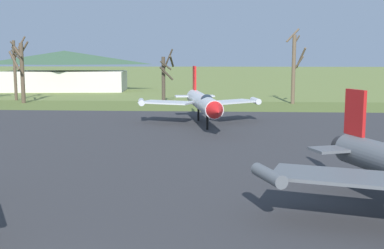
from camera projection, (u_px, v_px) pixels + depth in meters
asphalt_apron at (138, 165)px, 26.96m from camera, size 72.32×53.33×0.05m
grass_verge_strip at (185, 106)px, 59.24m from camera, size 132.32×12.00×0.06m
jet_fighter_front_right at (203, 102)px, 42.04m from camera, size 11.52×15.07×5.17m
bare_tree_left_of_center at (15, 68)px, 66.73m from camera, size 1.70×2.11×8.36m
bare_tree_center at (21, 69)px, 62.24m from camera, size 2.48×2.51×8.78m
bare_tree_right_of_center at (165, 76)px, 61.74m from camera, size 1.76×2.68×7.12m
bare_tree_far_right at (294, 66)px, 61.34m from camera, size 2.49×2.17×9.74m
visitor_building at (65, 71)px, 85.85m from camera, size 23.25×12.17×7.20m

